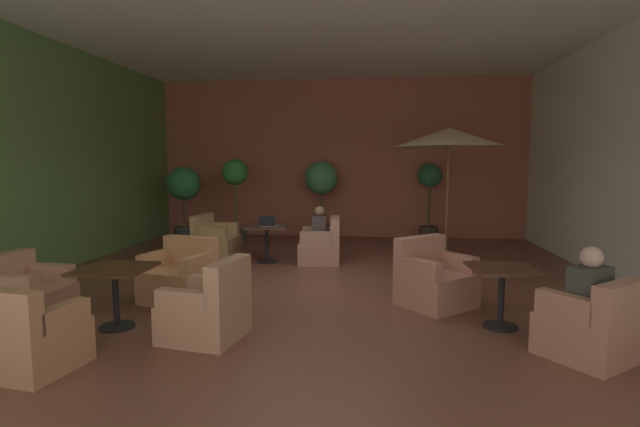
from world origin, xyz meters
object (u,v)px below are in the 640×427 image
cafe_table_front_right (502,281)px  armchair_front_right_north (591,327)px  armchair_mid_center_east (180,277)px  cafe_table_front_left (267,233)px  potted_tree_mid_right (429,192)px  patron_blue_shirt (590,286)px  patron_by_window (319,226)px  potted_tree_left_corner (321,185)px  iced_drink_cup (262,222)px  armchair_front_left_east (215,243)px  potted_tree_right_corner (235,189)px  cafe_table_mid_center (115,281)px  open_laptop (268,223)px  armchair_mid_center_north (208,310)px  armchair_mid_center_west (27,338)px  potted_tree_mid_left (184,193)px  patio_umbrella_tall_red (449,138)px  armchair_front_right_east (434,281)px  armchair_front_left_north (322,246)px  armchair_mid_center_south (27,296)px

cafe_table_front_right → armchair_front_right_north: size_ratio=0.73×
armchair_front_right_north → armchair_mid_center_east: size_ratio=1.06×
cafe_table_front_left → potted_tree_mid_right: (3.29, 2.77, 0.64)m
armchair_front_right_north → patron_blue_shirt: size_ratio=1.53×
cafe_table_front_left → patron_by_window: bearing=4.3°
patron_by_window → armchair_mid_center_east: bearing=-121.5°
armchair_mid_center_east → potted_tree_left_corner: potted_tree_left_corner is taller
cafe_table_front_right → iced_drink_cup: size_ratio=6.82×
armchair_front_left_east → armchair_front_right_north: (5.09, -3.97, -0.03)m
armchair_front_right_north → potted_tree_left_corner: bearing=116.8°
potted_tree_right_corner → patron_blue_shirt: bearing=-48.0°
cafe_table_mid_center → potted_tree_right_corner: potted_tree_right_corner is taller
armchair_front_right_north → open_laptop: bearing=136.2°
patron_by_window → armchair_mid_center_north: bearing=-100.3°
potted_tree_right_corner → armchair_mid_center_east: bearing=-83.0°
armchair_mid_center_west → potted_tree_mid_left: potted_tree_mid_left is taller
cafe_table_front_left → cafe_table_front_right: same height
patio_umbrella_tall_red → potted_tree_right_corner: patio_umbrella_tall_red is taller
armchair_mid_center_north → cafe_table_front_right: bearing=12.7°
cafe_table_front_left → cafe_table_front_right: bearing=-42.5°
open_laptop → armchair_mid_center_north: bearing=-86.7°
armchair_front_right_east → potted_tree_mid_right: bearing=84.4°
iced_drink_cup → armchair_mid_center_north: bearing=-84.5°
potted_tree_mid_left → patron_blue_shirt: size_ratio=2.67×
armchair_front_left_east → cafe_table_front_left: bearing=-1.7°
cafe_table_front_right → armchair_front_right_north: (0.62, -0.78, -0.23)m
armchair_mid_center_north → patron_by_window: 4.03m
armchair_front_left_north → potted_tree_left_corner: bearing=96.7°
armchair_mid_center_east → cafe_table_front_left: bearing=76.4°
armchair_front_right_north → potted_tree_left_corner: potted_tree_left_corner is taller
armchair_mid_center_west → patron_by_window: 5.31m
armchair_front_right_east → potted_tree_right_corner: 5.87m
cafe_table_front_left → armchair_mid_center_east: (-0.62, -2.54, -0.23)m
armchair_front_left_east → patron_blue_shirt: patron_blue_shirt is taller
potted_tree_mid_right → patron_by_window: bearing=-130.6°
cafe_table_mid_center → potted_tree_mid_right: 7.70m
armchair_front_left_east → armchair_front_right_east: bearing=-32.3°
potted_tree_left_corner → armchair_mid_center_south: bearing=-113.9°
armchair_mid_center_north → patron_by_window: bearing=79.7°
armchair_front_left_east → armchair_front_right_east: size_ratio=0.79×
cafe_table_mid_center → potted_tree_mid_left: 5.50m
cafe_table_front_right → potted_tree_mid_right: 5.96m
potted_tree_right_corner → patron_blue_shirt: 7.79m
armchair_front_right_east → cafe_table_front_right: bearing=-49.9°
armchair_front_left_north → armchair_front_right_north: size_ratio=0.84×
cafe_table_front_left → armchair_front_left_north: armchair_front_left_north is taller
armchair_mid_center_north → potted_tree_mid_left: size_ratio=0.50×
armchair_mid_center_east → armchair_front_right_east: bearing=2.7°
armchair_mid_center_south → potted_tree_right_corner: size_ratio=0.42×
potted_tree_right_corner → patron_by_window: potted_tree_right_corner is taller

